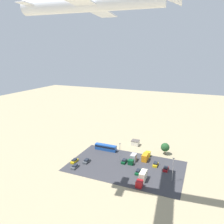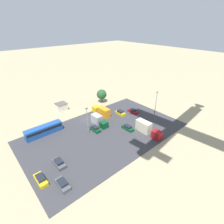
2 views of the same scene
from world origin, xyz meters
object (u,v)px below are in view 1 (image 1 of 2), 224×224
parked_car_1 (124,161)px  parked_car_5 (87,161)px  shed_building (135,143)px  bus (106,147)px  parked_truck_2 (133,159)px  parked_truck_0 (146,156)px  airplane (94,3)px  parked_car_3 (74,161)px  parked_truck_1 (142,178)px  parked_car_6 (138,172)px  parked_car_2 (166,169)px  parked_car_0 (156,164)px  parked_car_4 (75,166)px

parked_car_1 → parked_car_5: 17.43m
shed_building → bus: bus is taller
parked_truck_2 → parked_truck_0: bearing=-136.9°
parked_car_1 → parked_car_5: (16.12, 6.64, -0.02)m
airplane → parked_truck_0: bearing=165.2°
bus → parked_car_1: size_ratio=2.84×
parked_car_3 → parked_car_5: 5.74m
parked_truck_0 → parked_truck_2: (5.04, 4.72, -0.06)m
parked_truck_0 → parked_truck_2: size_ratio=1.21×
parked_car_5 → parked_truck_1: bearing=-10.8°
shed_building → parked_truck_1: 35.96m
shed_building → parked_truck_0: (-9.65, 14.27, 0.15)m
parked_car_6 → parked_truck_0: (0.25, -13.75, 0.87)m
parked_car_2 → parked_car_6: parked_car_6 is taller
parked_truck_0 → parked_car_0: bearing=-38.1°
parked_car_1 → parked_car_6: size_ratio=0.93×
parked_car_3 → parked_car_4: (-3.15, 4.40, -0.02)m
airplane → parked_car_3: bearing=-139.8°
parked_car_4 → parked_car_5: bearing=70.6°
shed_building → bus: 17.56m
parked_truck_0 → airplane: airplane is taller
parked_car_2 → airplane: size_ratio=0.10×
parked_car_3 → parked_car_6: (-30.13, -2.09, 0.03)m
parked_car_3 → parked_car_5: parked_car_5 is taller
shed_building → parked_truck_2: 19.54m
parked_car_2 → parked_car_5: 35.79m
parked_car_1 → parked_car_3: parked_car_1 is taller
parked_car_2 → parked_car_4: 39.72m
bus → parked_truck_0: 22.00m
parked_car_0 → airplane: size_ratio=0.10×
shed_building → parked_truck_1: parked_truck_1 is taller
parked_car_1 → airplane: airplane is taller
parked_car_1 → airplane: bearing=-85.7°
parked_car_0 → airplane: airplane is taller
parked_truck_0 → airplane: size_ratio=0.20×
parked_car_2 → parked_car_3: (40.40, 9.36, 0.02)m
parked_car_2 → parked_car_1: bearing=2.3°
parked_car_6 → parked_truck_1: 6.42m
shed_building → parked_car_5: size_ratio=0.96×
parked_car_2 → parked_car_3: 41.47m
shed_building → parked_car_5: 31.82m
airplane → parked_car_0: bearing=155.3°
parked_car_0 → parked_car_3: bearing=-162.2°
parked_car_6 → parked_truck_2: (5.29, -9.02, 0.81)m
parked_truck_1 → parked_car_4: bearing=2.0°
parked_car_0 → parked_car_6: (5.40, 9.33, -0.04)m
parked_car_6 → parked_car_2: bearing=-144.7°
parked_car_5 → parked_truck_2: bearing=25.2°
shed_building → parked_truck_2: size_ratio=0.59×
parked_car_1 → parked_truck_1: size_ratio=0.44×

